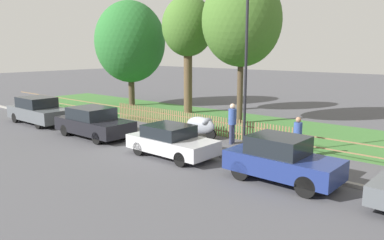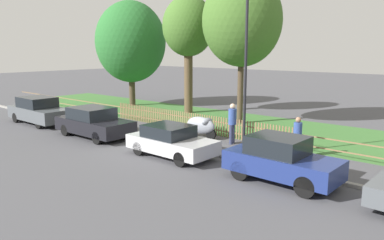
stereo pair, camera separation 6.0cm
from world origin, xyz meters
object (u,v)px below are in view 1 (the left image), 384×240
Objects in this scene: tree_behind_motorcycle at (188,28)px; tree_mid_park at (242,21)px; tree_nearest_kerb at (130,42)px; covered_motorcycle at (201,125)px; parked_car_red_compact at (281,159)px; street_lamp at (245,56)px; parked_car_silver_hatchback at (39,111)px; pedestrian_near_fence at (232,121)px; parked_car_black_saloon at (94,122)px; parked_car_navy_estate at (171,141)px; pedestrian_by_lamp at (298,135)px.

tree_mid_park reaches higher than tree_behind_motorcycle.
tree_behind_motorcycle is at bearing 2.37° from tree_nearest_kerb.
covered_motorcycle is at bearing -81.64° from tree_mid_park.
parked_car_red_compact is 0.44× the size of tree_mid_park.
tree_nearest_kerb is at bearing 156.19° from covered_motorcycle.
covered_motorcycle is 0.23× the size of tree_nearest_kerb.
tree_mid_park is at bearing 124.28° from street_lamp.
tree_nearest_kerb reaches higher than parked_car_silver_hatchback.
tree_mid_park is 6.96m from pedestrian_near_fence.
parked_car_black_saloon reaches higher than parked_car_navy_estate.
parked_car_silver_hatchback is 1.19× the size of parked_car_navy_estate.
tree_nearest_kerb is 5.70m from tree_behind_motorcycle.
parked_car_navy_estate is 3.47m from pedestrian_near_fence.
parked_car_navy_estate is at bearing -70.77° from covered_motorcycle.
parked_car_silver_hatchback is 1.20× the size of parked_car_red_compact.
tree_behind_motorcycle reaches higher than covered_motorcycle.
street_lamp reaches higher than pedestrian_by_lamp.
parked_car_black_saloon is at bearing -178.39° from parked_car_red_compact.
pedestrian_by_lamp is (-0.85, 3.03, 0.17)m from parked_car_red_compact.
parked_car_red_compact is at bearing -25.69° from tree_nearest_kerb.
pedestrian_by_lamp is at bearing -17.69° from tree_nearest_kerb.
covered_motorcycle is 5.20m from street_lamp.
tree_nearest_kerb is 4.23× the size of pedestrian_near_fence.
parked_car_silver_hatchback is at bearing -115.90° from tree_behind_motorcycle.
tree_nearest_kerb is (-12.20, 8.35, 4.22)m from parked_car_navy_estate.
parked_car_black_saloon is 2.32× the size of covered_motorcycle.
tree_mid_park is 1.29× the size of street_lamp.
tree_mid_park reaches higher than parked_car_navy_estate.
pedestrian_near_fence is (7.24, -5.20, -4.67)m from tree_behind_motorcycle.
tree_nearest_kerb is at bearing -177.63° from tree_behind_motorcycle.
parked_car_red_compact is at bearing 0.71° from parked_car_silver_hatchback.
tree_behind_motorcycle reaches higher than street_lamp.
tree_nearest_kerb is 16.06m from street_lamp.
street_lamp is at bearing 149.77° from parked_car_red_compact.
tree_mid_park is (10.42, -0.62, 1.04)m from tree_nearest_kerb.
parked_car_navy_estate is 9.52m from tree_mid_park.
tree_behind_motorcycle is 4.86m from tree_mid_park.
parked_car_red_compact is 6.76m from covered_motorcycle.
street_lamp is at bearing -24.73° from tree_nearest_kerb.
parked_car_silver_hatchback is 0.53× the size of tree_mid_park.
pedestrian_by_lamp reaches higher than parked_car_navy_estate.
tree_nearest_kerb is 1.01× the size of tree_behind_motorcycle.
pedestrian_near_fence is 3.30m from pedestrian_by_lamp.
parked_car_silver_hatchback is 10.78m from tree_behind_motorcycle.
pedestrian_by_lamp is (5.75, -4.54, -4.97)m from tree_mid_park.
tree_mid_park is 5.13× the size of pedestrian_by_lamp.
tree_nearest_kerb is 1.20× the size of street_lamp.
street_lamp is at bearing -55.72° from tree_mid_park.
parked_car_black_saloon is 0.55× the size of tree_behind_motorcycle.
parked_car_red_compact is at bearing -48.92° from tree_mid_park.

